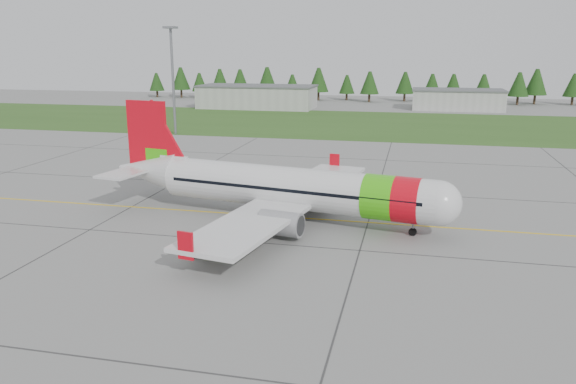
# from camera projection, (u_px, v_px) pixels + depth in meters

# --- Properties ---
(ground) EXTENTS (320.00, 320.00, 0.00)m
(ground) POSITION_uv_depth(u_px,v_px,m) (245.00, 242.00, 48.80)
(ground) COLOR gray
(ground) RESTS_ON ground
(aircraft) EXTENTS (36.24, 33.86, 11.05)m
(aircraft) POSITION_uv_depth(u_px,v_px,m) (286.00, 188.00, 54.37)
(aircraft) COLOR silver
(aircraft) RESTS_ON ground
(follow_me_car) EXTENTS (1.67, 1.81, 3.69)m
(follow_me_car) POSITION_uv_depth(u_px,v_px,m) (214.00, 234.00, 45.17)
(follow_me_car) COLOR #D1CE0B
(follow_me_car) RESTS_ON ground
(service_van) EXTENTS (1.80, 1.71, 4.85)m
(service_van) POSITION_uv_depth(u_px,v_px,m) (152.00, 128.00, 100.82)
(service_van) COLOR silver
(service_van) RESTS_ON ground
(grass_strip) EXTENTS (320.00, 50.00, 0.03)m
(grass_strip) POSITION_uv_depth(u_px,v_px,m) (352.00, 123.00, 126.28)
(grass_strip) COLOR #30561E
(grass_strip) RESTS_ON ground
(taxi_guideline) EXTENTS (120.00, 0.25, 0.02)m
(taxi_guideline) POSITION_uv_depth(u_px,v_px,m) (268.00, 216.00, 56.35)
(taxi_guideline) COLOR gold
(taxi_guideline) RESTS_ON ground
(hangar_west) EXTENTS (32.00, 14.00, 6.00)m
(hangar_west) POSITION_uv_depth(u_px,v_px,m) (257.00, 97.00, 158.42)
(hangar_west) COLOR #A8A8A3
(hangar_west) RESTS_ON ground
(hangar_east) EXTENTS (24.00, 12.00, 5.20)m
(hangar_east) POSITION_uv_depth(u_px,v_px,m) (457.00, 100.00, 154.30)
(hangar_east) COLOR #A8A8A3
(hangar_east) RESTS_ON ground
(floodlight_mast) EXTENTS (0.50, 0.50, 20.00)m
(floodlight_mast) POSITION_uv_depth(u_px,v_px,m) (173.00, 83.00, 107.98)
(floodlight_mast) COLOR slate
(floodlight_mast) RESTS_ON ground
(treeline) EXTENTS (160.00, 8.00, 10.00)m
(treeline) POSITION_uv_depth(u_px,v_px,m) (372.00, 86.00, 177.95)
(treeline) COLOR #1C3F14
(treeline) RESTS_ON ground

